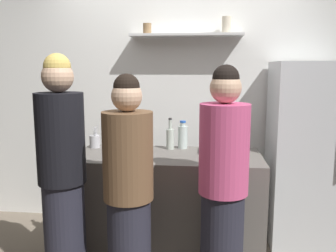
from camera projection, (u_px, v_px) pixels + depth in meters
name	position (u px, v px, depth m)	size (l,w,h in m)	color
back_wall_assembly	(176.00, 99.00, 3.77)	(4.80, 0.32, 2.60)	white
refrigerator	(307.00, 154.00, 3.32)	(0.66, 0.65, 1.68)	silver
counter	(168.00, 204.00, 3.17)	(1.60, 0.70, 0.89)	#66605B
baking_pan	(220.00, 150.00, 3.19)	(0.34, 0.24, 0.05)	gray
utensil_holder	(95.00, 141.00, 3.37)	(0.10, 0.10, 0.21)	#B2B2B7
wine_bottle_pale_glass	(170.00, 138.00, 3.30)	(0.07, 0.07, 0.29)	#B2BFB2
wine_bottle_dark_glass	(80.00, 144.00, 2.94)	(0.08, 0.08, 0.33)	black
water_bottle_plastic	(183.00, 136.00, 3.34)	(0.09, 0.09, 0.26)	silver
person_brown_jacket	(129.00, 194.00, 2.45)	(0.34, 0.34, 1.59)	#262633
person_blonde	(62.00, 176.00, 2.59)	(0.34, 0.34, 1.73)	#262633
person_pink_top	(223.00, 187.00, 2.48)	(0.34, 0.34, 1.65)	#262633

